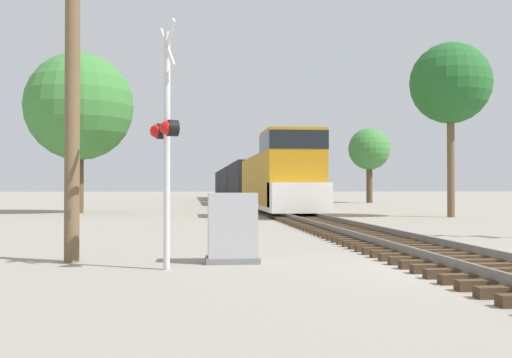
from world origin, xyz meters
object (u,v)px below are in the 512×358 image
object	(u,v)px
relay_cabinet	(232,228)
utility_pole	(72,60)
tree_far_right	(451,84)
tree_deep_background	(369,150)
tree_mid_background	(79,107)
freight_train	(243,183)
crossing_signal_near	(166,134)

from	to	relation	value
relay_cabinet	utility_pole	size ratio (longest dim) A/B	0.18
tree_far_right	tree_deep_background	distance (m)	28.37
relay_cabinet	tree_far_right	bearing A→B (deg)	54.19
relay_cabinet	tree_far_right	xyz separation A→B (m)	(12.43, 17.23, 6.14)
tree_deep_background	tree_mid_background	bearing A→B (deg)	-139.21
tree_mid_background	relay_cabinet	bearing A→B (deg)	-73.08
tree_far_right	relay_cabinet	bearing A→B (deg)	-125.81
freight_train	utility_pole	size ratio (longest dim) A/B	8.00
relay_cabinet	utility_pole	xyz separation A→B (m)	(-3.26, 0.49, 3.44)
relay_cabinet	tree_far_right	world-z (taller)	tree_far_right
tree_far_right	tree_mid_background	xyz separation A→B (m)	(-19.85, 7.16, -0.51)
utility_pole	tree_mid_background	bearing A→B (deg)	99.87
relay_cabinet	tree_deep_background	size ratio (longest dim) A/B	0.19
relay_cabinet	crossing_signal_near	bearing A→B (deg)	-146.30
freight_train	relay_cabinet	xyz separation A→B (m)	(-4.35, -46.73, -1.27)
tree_deep_background	utility_pole	bearing A→B (deg)	-114.08
crossing_signal_near	tree_deep_background	world-z (taller)	tree_deep_background
crossing_signal_near	tree_mid_background	bearing A→B (deg)	174.92
crossing_signal_near	tree_deep_background	xyz separation A→B (m)	(18.03, 46.10, 2.73)
tree_mid_background	freight_train	bearing A→B (deg)	62.21
utility_pole	tree_far_right	xyz separation A→B (m)	(15.69, 16.74, 2.70)
crossing_signal_near	utility_pole	size ratio (longest dim) A/B	0.57
freight_train	tree_deep_background	world-z (taller)	tree_deep_background
utility_pole	tree_deep_background	bearing A→B (deg)	65.92
freight_train	crossing_signal_near	distance (m)	47.93
freight_train	tree_far_right	world-z (taller)	tree_far_right
crossing_signal_near	relay_cabinet	xyz separation A→B (m)	(1.30, 0.87, -1.83)
freight_train	tree_far_right	xyz separation A→B (m)	(8.08, -29.50, 4.87)
freight_train	tree_deep_background	distance (m)	12.89
freight_train	tree_mid_background	xyz separation A→B (m)	(-11.77, -22.34, 4.36)
tree_far_right	tree_mid_background	size ratio (longest dim) A/B	0.94
tree_mid_background	crossing_signal_near	bearing A→B (deg)	-76.39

